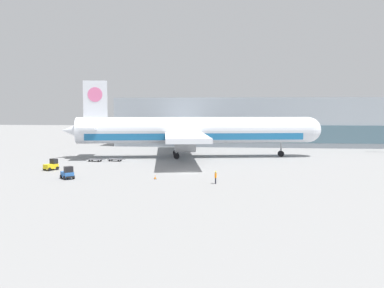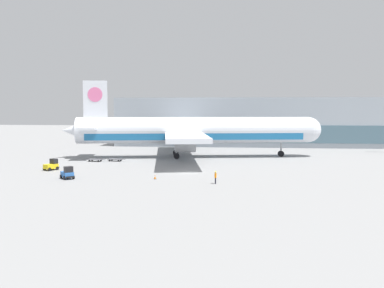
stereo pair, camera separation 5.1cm
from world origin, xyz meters
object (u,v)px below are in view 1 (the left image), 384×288
baggage_tug_mid (68,173)px  baggage_dolly_lead (95,160)px  baggage_tug_foreground (52,165)px  traffic_cone_near (155,177)px  ground_crew_near (216,176)px  airplane_main (191,131)px  baggage_dolly_second (115,159)px

baggage_tug_mid → baggage_dolly_lead: size_ratio=0.74×
baggage_tug_foreground → traffic_cone_near: (20.11, -7.62, -0.54)m
ground_crew_near → baggage_tug_foreground: bearing=81.2°
baggage_tug_mid → traffic_cone_near: baggage_tug_mid is taller
baggage_dolly_lead → ground_crew_near: size_ratio=2.04×
baggage_tug_foreground → ground_crew_near: size_ratio=1.52×
baggage_tug_foreground → airplane_main: bearing=-15.3°
traffic_cone_near → baggage_tug_mid: bearing=-174.5°
traffic_cone_near → airplane_main: bearing=85.6°
baggage_dolly_lead → traffic_cone_near: traffic_cone_near is taller
baggage_tug_foreground → ground_crew_near: 31.57m
baggage_tug_foreground → ground_crew_near: baggage_tug_foreground is taller
baggage_tug_foreground → traffic_cone_near: baggage_tug_foreground is taller
baggage_tug_mid → traffic_cone_near: bearing=54.1°
airplane_main → traffic_cone_near: size_ratio=83.20×
baggage_tug_foreground → baggage_tug_mid: size_ratio=1.02×
traffic_cone_near → baggage_tug_foreground: bearing=159.2°
airplane_main → baggage_tug_foreground: (-22.43, -22.75, -4.96)m
airplane_main → baggage_tug_mid: (-15.86, -31.67, -4.96)m
ground_crew_near → baggage_dolly_second: bearing=53.1°
baggage_tug_foreground → baggage_tug_mid: same height
baggage_tug_mid → traffic_cone_near: size_ratio=3.99×
baggage_dolly_lead → baggage_dolly_second: 4.07m
baggage_dolly_second → ground_crew_near: 33.18m
baggage_dolly_second → airplane_main: bearing=37.2°
baggage_tug_foreground → baggage_dolly_lead: bearing=13.8°
baggage_tug_foreground → baggage_dolly_second: (7.53, 13.88, -0.49)m
traffic_cone_near → baggage_dolly_second: bearing=120.3°
baggage_tug_mid → baggage_dolly_second: 22.82m
baggage_tug_mid → baggage_dolly_second: size_ratio=0.74×
airplane_main → baggage_dolly_second: 18.18m
baggage_dolly_second → traffic_cone_near: bearing=-53.2°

